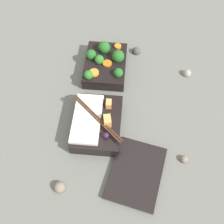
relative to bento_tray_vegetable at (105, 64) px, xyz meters
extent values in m
plane|color=slate|center=(0.13, -0.01, -0.03)|extent=(3.00, 3.00, 0.00)
cube|color=black|center=(0.00, 0.00, -0.01)|extent=(0.19, 0.14, 0.04)
sphere|color=#2D7028|center=(0.00, -0.02, 0.02)|extent=(0.03, 0.03, 0.03)
sphere|color=#236023|center=(-0.05, -0.01, 0.03)|extent=(0.04, 0.04, 0.04)
sphere|color=#2D7028|center=(0.07, -0.05, 0.02)|extent=(0.03, 0.03, 0.03)
sphere|color=#236023|center=(-0.01, 0.04, 0.03)|extent=(0.04, 0.04, 0.04)
sphere|color=#236023|center=(-0.02, -0.05, 0.02)|extent=(0.04, 0.04, 0.04)
sphere|color=#236023|center=(0.06, 0.05, 0.02)|extent=(0.03, 0.03, 0.03)
cylinder|color=orange|center=(-0.07, 0.04, 0.02)|extent=(0.03, 0.03, 0.01)
cylinder|color=orange|center=(0.01, 0.01, 0.02)|extent=(0.04, 0.04, 0.01)
cylinder|color=orange|center=(0.06, -0.03, 0.02)|extent=(0.04, 0.04, 0.01)
cube|color=black|center=(0.24, 0.00, -0.01)|extent=(0.19, 0.14, 0.04)
cube|color=white|center=(0.24, -0.03, 0.02)|extent=(0.17, 0.08, 0.01)
cube|color=#F4A356|center=(0.19, 0.03, 0.03)|extent=(0.02, 0.02, 0.02)
cube|color=#F4A356|center=(0.25, 0.03, 0.03)|extent=(0.03, 0.03, 0.03)
sphere|color=#381942|center=(0.29, 0.03, 0.02)|extent=(0.02, 0.02, 0.02)
cylinder|color=#56331E|center=(0.24, 0.00, 0.03)|extent=(0.15, 0.16, 0.01)
cylinder|color=#56331E|center=(0.24, 0.00, 0.03)|extent=(0.15, 0.16, 0.01)
cube|color=black|center=(0.38, 0.12, -0.02)|extent=(0.21, 0.17, 0.01)
sphere|color=#7A6B5B|center=(0.44, -0.08, -0.02)|extent=(0.03, 0.03, 0.03)
sphere|color=#7A6B5B|center=(0.32, 0.26, -0.02)|extent=(0.02, 0.02, 0.02)
sphere|color=gray|center=(0.00, 0.29, -0.02)|extent=(0.03, 0.03, 0.03)
sphere|color=#474442|center=(-0.09, 0.11, -0.02)|extent=(0.03, 0.03, 0.03)
camera|label=1|loc=(0.63, 0.08, 0.68)|focal=42.00mm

